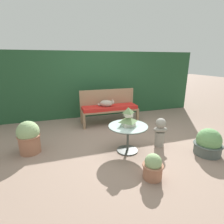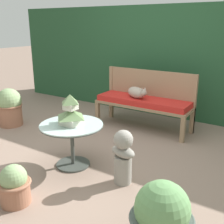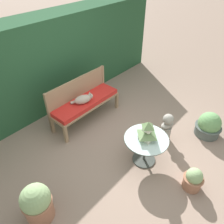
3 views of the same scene
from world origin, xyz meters
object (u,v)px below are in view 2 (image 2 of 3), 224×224
object	(u,v)px
patio_table	(72,133)
potted_plant_bench_right	(162,216)
cat	(137,92)
garden_bust	(123,155)
potted_plant_path_edge	(14,185)
pagoda_birdhouse	(71,112)
potted_plant_table_near	(10,107)
garden_bench	(143,103)

from	to	relation	value
patio_table	potted_plant_bench_right	bearing A→B (deg)	-22.14
cat	potted_plant_bench_right	xyz separation A→B (m)	(1.33, -2.07, -0.37)
garden_bust	potted_plant_bench_right	xyz separation A→B (m)	(0.67, -0.55, -0.10)
cat	garden_bust	world-z (taller)	cat
patio_table	potted_plant_path_edge	xyz separation A→B (m)	(0.04, -0.86, -0.22)
patio_table	pagoda_birdhouse	world-z (taller)	pagoda_birdhouse
potted_plant_path_edge	potted_plant_table_near	bearing A→B (deg)	142.87
garden_bust	potted_plant_table_near	bearing A→B (deg)	-178.83
patio_table	potted_plant_table_near	bearing A→B (deg)	164.08
potted_plant_table_near	potted_plant_bench_right	world-z (taller)	potted_plant_table_near
cat	potted_plant_bench_right	world-z (taller)	cat
garden_bust	potted_plant_path_edge	distance (m)	1.08
garden_bench	potted_plant_bench_right	world-z (taller)	garden_bench
patio_table	potted_plant_path_edge	distance (m)	0.89
potted_plant_bench_right	patio_table	bearing A→B (deg)	157.86
garden_bust	patio_table	bearing A→B (deg)	-167.73
pagoda_birdhouse	potted_plant_table_near	distance (m)	1.85
cat	pagoda_birdhouse	xyz separation A→B (m)	(-0.03, -1.51, 0.08)
cat	patio_table	size ratio (longest dim) A/B	0.56
garden_bust	potted_plant_bench_right	world-z (taller)	garden_bust
pagoda_birdhouse	garden_bust	size ratio (longest dim) A/B	0.60
potted_plant_path_edge	cat	bearing A→B (deg)	90.26
pagoda_birdhouse	potted_plant_bench_right	bearing A→B (deg)	-22.14
cat	potted_plant_bench_right	distance (m)	2.48
cat	garden_bust	bearing A→B (deg)	-45.90
pagoda_birdhouse	potted_plant_path_edge	world-z (taller)	pagoda_birdhouse
pagoda_birdhouse	potted_plant_path_edge	size ratio (longest dim) A/B	0.90
garden_bust	potted_plant_table_near	xyz separation A→B (m)	(-2.44, 0.51, 0.00)
patio_table	garden_bust	distance (m)	0.70
potted_plant_bench_right	potted_plant_path_edge	bearing A→B (deg)	-167.03
potted_plant_path_edge	garden_bust	bearing A→B (deg)	52.44
cat	potted_plant_table_near	xyz separation A→B (m)	(-1.78, -1.01, -0.27)
potted_plant_bench_right	garden_bust	bearing A→B (deg)	140.66
potted_plant_path_edge	potted_plant_bench_right	bearing A→B (deg)	12.97
patio_table	pagoda_birdhouse	distance (m)	0.26
garden_bench	garden_bust	size ratio (longest dim) A/B	2.60
patio_table	pagoda_birdhouse	xyz separation A→B (m)	(-0.00, -0.00, 0.26)
potted_plant_path_edge	garden_bench	bearing A→B (deg)	87.97
garden_bench	potted_plant_table_near	distance (m)	2.16
garden_bench	potted_plant_bench_right	size ratio (longest dim) A/B	3.04
garden_bench	potted_plant_table_near	xyz separation A→B (m)	(-1.88, -1.05, -0.10)
garden_bench	potted_plant_path_edge	size ratio (longest dim) A/B	3.92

